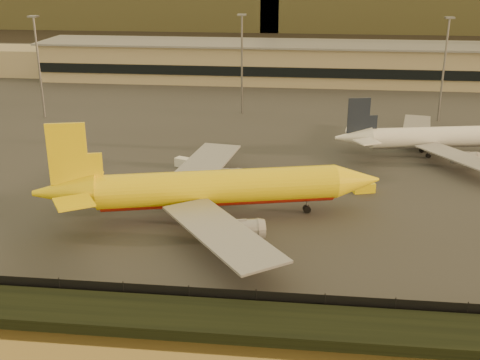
{
  "coord_description": "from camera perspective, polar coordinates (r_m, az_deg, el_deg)",
  "views": [
    {
      "loc": [
        7.05,
        -74.05,
        38.99
      ],
      "look_at": [
        -2.74,
        12.0,
        6.78
      ],
      "focal_mm": 45.0,
      "sensor_mm": 36.0,
      "label": 1
    }
  ],
  "objects": [
    {
      "name": "ground",
      "position": [
        83.99,
        0.94,
        -7.26
      ],
      "size": [
        900.0,
        900.0,
        0.0
      ],
      "primitive_type": "plane",
      "color": "black",
      "rests_on": "ground"
    },
    {
      "name": "embankment",
      "position": [
        69.07,
        -0.47,
        -13.27
      ],
      "size": [
        320.0,
        7.0,
        1.4
      ],
      "primitive_type": "cube",
      "color": "black",
      "rests_on": "ground"
    },
    {
      "name": "tarmac",
      "position": [
        173.61,
        4.03,
        7.41
      ],
      "size": [
        320.0,
        220.0,
        0.2
      ],
      "primitive_type": "cube",
      "color": "#2D2D2D",
      "rests_on": "ground"
    },
    {
      "name": "perimeter_fence",
      "position": [
        72.1,
        -0.08,
        -11.12
      ],
      "size": [
        300.0,
        0.05,
        2.2
      ],
      "primitive_type": "cube",
      "color": "black",
      "rests_on": "tarmac"
    },
    {
      "name": "terminal_building",
      "position": [
        203.42,
        0.33,
        11.14
      ],
      "size": [
        202.0,
        25.0,
        12.6
      ],
      "color": "tan",
      "rests_on": "tarmac"
    },
    {
      "name": "apron_light_masts",
      "position": [
        151.07,
        9.62,
        11.25
      ],
      "size": [
        152.2,
        12.2,
        25.4
      ],
      "color": "slate",
      "rests_on": "tarmac"
    },
    {
      "name": "dhl_cargo_jet",
      "position": [
        93.72,
        -2.65,
        -0.86
      ],
      "size": [
        53.68,
        51.54,
        16.2
      ],
      "rotation": [
        0.0,
        0.0,
        0.25
      ],
      "color": "yellow",
      "rests_on": "tarmac"
    },
    {
      "name": "white_narrowbody_jet",
      "position": [
        131.05,
        18.2,
        3.83
      ],
      "size": [
        42.94,
        41.28,
        12.4
      ],
      "rotation": [
        0.0,
        0.0,
        0.2
      ],
      "color": "white",
      "rests_on": "tarmac"
    },
    {
      "name": "gse_vehicle_yellow",
      "position": [
        107.47,
        11.65,
        -0.71
      ],
      "size": [
        4.11,
        2.73,
        1.7
      ],
      "primitive_type": "cube",
      "rotation": [
        0.0,
        0.0,
        0.3
      ],
      "color": "yellow",
      "rests_on": "tarmac"
    },
    {
      "name": "gse_vehicle_white",
      "position": [
        118.55,
        -5.24,
        1.66
      ],
      "size": [
        4.25,
        3.13,
        1.74
      ],
      "primitive_type": "cube",
      "rotation": [
        0.0,
        0.0,
        -0.4
      ],
      "color": "white",
      "rests_on": "tarmac"
    }
  ]
}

